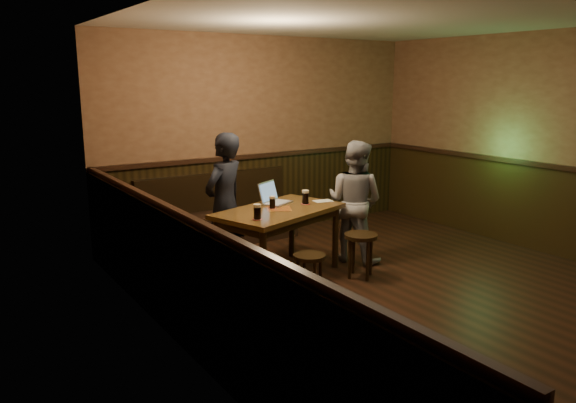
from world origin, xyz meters
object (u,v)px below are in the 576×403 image
at_px(stool_left, 309,263).
at_px(stool_right, 361,243).
at_px(pint_left, 257,212).
at_px(person_grey, 355,201).
at_px(person_suit, 225,204).
at_px(pub_table, 279,218).
at_px(bench, 219,221).
at_px(pint_mid, 272,202).
at_px(laptop, 273,198).
at_px(pint_right, 305,197).

distance_m(stool_left, stool_right, 0.84).
distance_m(pint_left, person_grey, 1.54).
height_order(stool_right, person_suit, person_suit).
xyz_separation_m(pub_table, person_suit, (-0.45, 0.44, 0.13)).
bearing_deg(person_suit, stool_right, 114.10).
relative_size(bench, stool_right, 4.37).
bearing_deg(bench, pub_table, -90.00).
bearing_deg(stool_left, person_grey, 30.42).
xyz_separation_m(pub_table, stool_right, (0.73, -0.56, -0.27)).
xyz_separation_m(bench, stool_right, (0.73, -2.08, 0.09)).
height_order(stool_left, pint_mid, pint_mid).
height_order(pub_table, person_grey, person_grey).
xyz_separation_m(pint_left, pint_mid, (0.39, 0.34, -0.01)).
relative_size(pint_left, person_grey, 0.11).
bearing_deg(stool_left, pub_table, 82.89).
xyz_separation_m(stool_right, pint_mid, (-0.79, 0.61, 0.45)).
relative_size(pub_table, laptop, 3.67).
bearing_deg(stool_right, stool_left, -168.85).
bearing_deg(pint_mid, pub_table, -42.85).
height_order(bench, person_suit, person_suit).
distance_m(pub_table, pint_left, 0.56).
distance_m(pub_table, laptop, 0.33).
bearing_deg(bench, person_grey, -55.66).
relative_size(pint_mid, person_suit, 0.09).
height_order(pub_table, person_suit, person_suit).
bearing_deg(pint_mid, bench, 87.88).
bearing_deg(pint_left, person_suit, 90.68).
distance_m(stool_left, pint_left, 0.75).
bearing_deg(pub_table, person_grey, -19.97).
relative_size(pint_mid, laptop, 0.32).
xyz_separation_m(laptop, person_grey, (0.97, -0.31, -0.10)).
bearing_deg(pint_right, person_suit, 154.95).
bearing_deg(bench, pint_left, -103.88).
height_order(stool_right, pint_right, pint_right).
bearing_deg(person_suit, stool_left, 81.53).
relative_size(pub_table, person_suit, 1.01).
bearing_deg(stool_right, bench, 109.47).
bearing_deg(pint_left, bench, 76.12).
bearing_deg(stool_left, person_suit, 107.52).
height_order(pub_table, pint_left, pint_left).
bearing_deg(pint_right, laptop, 142.35).
distance_m(laptop, person_grey, 1.03).
height_order(pint_right, person_suit, person_suit).
distance_m(pint_right, laptop, 0.38).
bearing_deg(laptop, pub_table, -137.31).
height_order(bench, laptop, laptop).
height_order(stool_left, person_grey, person_grey).
bearing_deg(stool_right, laptop, 127.71).
bearing_deg(stool_right, pint_right, 119.74).
relative_size(bench, person_grey, 1.48).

